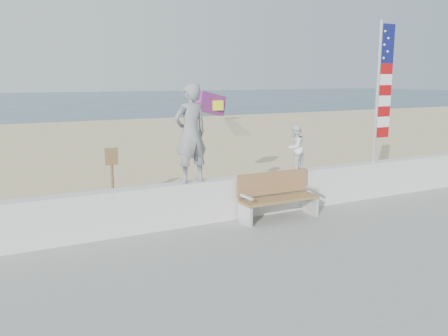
{
  "coord_description": "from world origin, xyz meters",
  "views": [
    {
      "loc": [
        -4.29,
        -6.81,
        3.19
      ],
      "look_at": [
        0.2,
        1.8,
        1.35
      ],
      "focal_mm": 38.0,
      "sensor_mm": 36.0,
      "label": 1
    }
  ],
  "objects_px": {
    "adult": "(191,133)",
    "bench": "(277,195)",
    "flag": "(382,86)",
    "child": "(295,148)"
  },
  "relations": [
    {
      "from": "flag",
      "to": "adult",
      "type": "bearing_deg",
      "value": 180.0
    },
    {
      "from": "adult",
      "to": "bench",
      "type": "xyz_separation_m",
      "value": [
        1.83,
        -0.45,
        -1.4
      ]
    },
    {
      "from": "adult",
      "to": "child",
      "type": "xyz_separation_m",
      "value": [
        2.61,
        0.0,
        -0.48
      ]
    },
    {
      "from": "bench",
      "to": "adult",
      "type": "bearing_deg",
      "value": 166.07
    },
    {
      "from": "adult",
      "to": "flag",
      "type": "relative_size",
      "value": 0.58
    },
    {
      "from": "bench",
      "to": "child",
      "type": "bearing_deg",
      "value": 30.21
    },
    {
      "from": "bench",
      "to": "flag",
      "type": "relative_size",
      "value": 0.51
    },
    {
      "from": "adult",
      "to": "bench",
      "type": "distance_m",
      "value": 2.35
    },
    {
      "from": "flag",
      "to": "bench",
      "type": "bearing_deg",
      "value": -172.33
    },
    {
      "from": "adult",
      "to": "flag",
      "type": "height_order",
      "value": "flag"
    }
  ]
}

